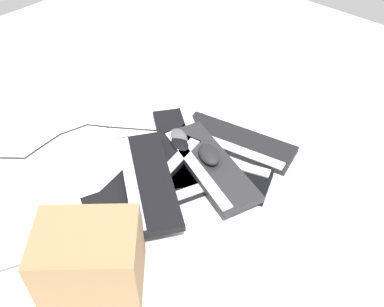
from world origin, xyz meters
The scene contains 15 objects.
ground_plane centered at (0.00, 0.00, 0.00)m, with size 3.20×3.20×0.00m, color white.
keyboard_0 centered at (0.06, -0.11, 0.01)m, with size 0.45×0.38×0.03m.
keyboard_1 centered at (-0.04, 0.14, 0.01)m, with size 0.30×0.46×0.03m.
keyboard_2 centered at (-0.10, -0.07, 0.01)m, with size 0.46×0.30×0.03m.
keyboard_3 centered at (-0.08, -0.27, 0.01)m, with size 0.46×0.24×0.03m.
keyboard_4 centered at (-0.11, -0.08, 0.04)m, with size 0.46×0.29×0.03m.
keyboard_5 centered at (0.02, 0.08, 0.04)m, with size 0.23×0.46×0.03m.
keyboard_6 centered at (-0.02, 0.14, 0.07)m, with size 0.45×0.37×0.03m.
mouse_0 centered at (-0.07, 0.41, 0.02)m, with size 0.11×0.07×0.04m, color silver.
mouse_1 centered at (0.04, -0.08, 0.05)m, with size 0.11×0.07×0.04m, color black.
mouse_2 centered at (-0.09, -0.09, 0.08)m, with size 0.11×0.07×0.04m, color black.
mouse_3 centered at (0.07, -0.10, 0.05)m, with size 0.11×0.07×0.04m, color #4C4C51.
cable_0 centered at (0.34, 0.03, 0.00)m, with size 0.42×0.72×0.01m.
cable_1 centered at (0.07, 0.52, 0.00)m, with size 0.13×0.61×0.01m.
cardboard_box centered at (-0.15, 0.46, 0.11)m, with size 0.26×0.20×0.22m, color olive.
Camera 1 is at (-0.78, 0.75, 1.08)m, focal length 40.00 mm.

